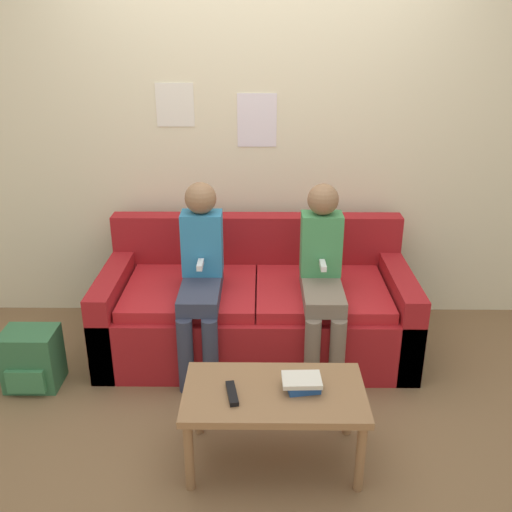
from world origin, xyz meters
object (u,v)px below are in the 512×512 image
Objects in this scene: coffee_table at (274,400)px; person_left at (201,269)px; tv_remote at (232,393)px; couch at (256,308)px; person_right at (322,271)px; backpack at (32,359)px.

coffee_table is 1.00m from person_left.
tv_remote reaches higher than coffee_table.
coffee_table is at bearing -84.96° from couch.
person_right is 1.05m from tv_remote.
coffee_table is 0.76× the size of person_right.
person_right is at bearing -26.67° from couch.
tv_remote is at bearing -95.17° from couch.
couch is 1.37m from backpack.
backpack is (-1.67, -0.26, -0.45)m from person_right.
couch is 1.72× the size of person_left.
person_left reaches higher than couch.
person_left is at bearing 93.62° from tv_remote.
person_left is at bearing -149.02° from couch.
tv_remote is (-0.49, -0.90, -0.21)m from person_right.
tv_remote reaches higher than backpack.
tv_remote is (-0.19, -0.04, 0.06)m from coffee_table.
person_right reaches higher than tv_remote.
person_right is at bearing 51.33° from tv_remote.
person_right is at bearing 8.90° from backpack.
tv_remote is at bearing -168.43° from coffee_table.
coffee_table is 2.41× the size of backpack.
backpack is at bearing -171.10° from person_right.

